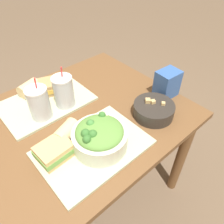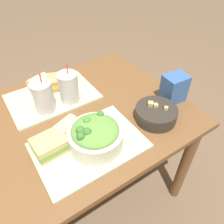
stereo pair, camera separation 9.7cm
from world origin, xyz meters
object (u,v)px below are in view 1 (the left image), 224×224
object	(u,v)px
soup_bowl	(154,109)
drink_cup_red	(64,92)
sandwich_far	(52,86)
baguette_far	(29,88)
chip_bag	(167,84)
sandwich_near	(54,151)
salad_bowl	(99,136)
drink_cup_dark	(39,104)
baguette_near	(67,131)

from	to	relation	value
soup_bowl	drink_cup_red	bearing A→B (deg)	129.70
sandwich_far	drink_cup_red	world-z (taller)	drink_cup_red
baguette_far	chip_bag	world-z (taller)	chip_bag
sandwich_far	sandwich_near	bearing A→B (deg)	-99.51
salad_bowl	drink_cup_red	xyz separation A→B (m)	(0.04, 0.33, 0.02)
salad_bowl	drink_cup_red	bearing A→B (deg)	82.92
drink_cup_dark	chip_bag	distance (m)	0.65
sandwich_far	drink_cup_red	xyz separation A→B (m)	(-0.01, -0.15, 0.04)
drink_cup_red	soup_bowl	bearing A→B (deg)	-50.30
salad_bowl	baguette_far	size ratio (longest dim) A/B	1.84
soup_bowl	sandwich_far	distance (m)	0.56
sandwich_far	drink_cup_red	distance (m)	0.15
baguette_near	drink_cup_dark	xyz separation A→B (m)	(-0.02, 0.20, 0.04)
salad_bowl	drink_cup_dark	distance (m)	0.34
chip_bag	drink_cup_red	bearing A→B (deg)	152.75
baguette_far	sandwich_near	bearing A→B (deg)	148.30
sandwich_near	drink_cup_red	size ratio (longest dim) A/B	0.66
salad_bowl	drink_cup_red	distance (m)	0.33
sandwich_far	drink_cup_dark	distance (m)	0.21
sandwich_far	baguette_far	size ratio (longest dim) A/B	1.31
baguette_near	sandwich_far	bearing A→B (deg)	-40.15
soup_bowl	baguette_near	xyz separation A→B (m)	(-0.40, 0.15, 0.01)
baguette_far	drink_cup_dark	size ratio (longest dim) A/B	0.58
soup_bowl	drink_cup_red	world-z (taller)	drink_cup_red
sandwich_near	sandwich_far	world-z (taller)	same
baguette_far	drink_cup_red	world-z (taller)	drink_cup_red
salad_bowl	drink_cup_red	world-z (taller)	drink_cup_red
sandwich_far	chip_bag	xyz separation A→B (m)	(0.45, -0.43, 0.03)
drink_cup_red	chip_bag	size ratio (longest dim) A/B	1.49
sandwich_far	baguette_far	bearing A→B (deg)	168.39
sandwich_far	drink_cup_dark	xyz separation A→B (m)	(-0.14, -0.15, 0.04)
drink_cup_red	sandwich_near	bearing A→B (deg)	-129.93
salad_bowl	soup_bowl	world-z (taller)	salad_bowl
baguette_near	drink_cup_red	world-z (taller)	drink_cup_red
drink_cup_dark	soup_bowl	bearing A→B (deg)	-39.39
drink_cup_dark	chip_bag	xyz separation A→B (m)	(0.59, -0.28, -0.01)
baguette_near	chip_bag	distance (m)	0.58
salad_bowl	drink_cup_dark	world-z (taller)	drink_cup_dark
salad_bowl	chip_bag	xyz separation A→B (m)	(0.50, 0.05, 0.00)
baguette_near	chip_bag	world-z (taller)	chip_bag
baguette_far	drink_cup_dark	world-z (taller)	drink_cup_dark
soup_bowl	baguette_near	world-z (taller)	soup_bowl
salad_bowl	drink_cup_red	size ratio (longest dim) A/B	1.06
baguette_near	chip_bag	xyz separation A→B (m)	(0.57, -0.08, 0.03)
baguette_near	drink_cup_dark	world-z (taller)	drink_cup_dark
soup_bowl	baguette_far	bearing A→B (deg)	124.50
salad_bowl	soup_bowl	distance (m)	0.33
sandwich_far	drink_cup_dark	size ratio (longest dim) A/B	0.76
sandwich_near	baguette_near	xyz separation A→B (m)	(0.09, 0.05, 0.00)
soup_bowl	chip_bag	size ratio (longest dim) A/B	1.36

